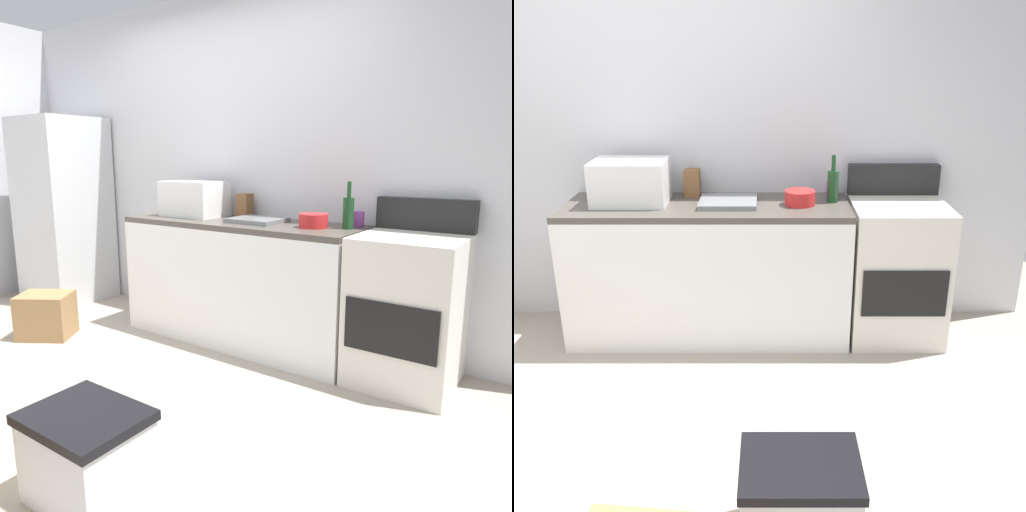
% 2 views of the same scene
% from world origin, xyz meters
% --- Properties ---
extents(ground_plane, '(6.00, 6.00, 0.00)m').
position_xyz_m(ground_plane, '(0.00, 0.00, 0.00)').
color(ground_plane, '#9E9384').
extents(wall_back, '(5.00, 0.10, 2.60)m').
position_xyz_m(wall_back, '(0.00, 1.55, 1.30)').
color(wall_back, silver).
rests_on(wall_back, ground_plane).
extents(kitchen_counter, '(1.80, 0.60, 0.90)m').
position_xyz_m(kitchen_counter, '(0.30, 1.20, 0.45)').
color(kitchen_counter, white).
rests_on(kitchen_counter, ground_plane).
extents(stove_oven, '(0.60, 0.61, 1.10)m').
position_xyz_m(stove_oven, '(1.52, 1.21, 0.47)').
color(stove_oven, silver).
rests_on(stove_oven, ground_plane).
extents(microwave, '(0.46, 0.34, 0.27)m').
position_xyz_m(microwave, '(-0.18, 1.24, 1.04)').
color(microwave, white).
rests_on(microwave, kitchen_counter).
extents(sink_basin, '(0.36, 0.32, 0.03)m').
position_xyz_m(sink_basin, '(0.44, 1.20, 0.92)').
color(sink_basin, slate).
rests_on(sink_basin, kitchen_counter).
extents(wine_bottle, '(0.07, 0.07, 0.30)m').
position_xyz_m(wine_bottle, '(1.10, 1.26, 1.01)').
color(wine_bottle, '#193F1E').
rests_on(wine_bottle, kitchen_counter).
extents(coffee_mug, '(0.08, 0.08, 0.10)m').
position_xyz_m(coffee_mug, '(1.11, 1.39, 0.95)').
color(coffee_mug, purple).
rests_on(coffee_mug, kitchen_counter).
extents(knife_block, '(0.10, 0.10, 0.18)m').
position_xyz_m(knife_block, '(0.19, 1.40, 0.99)').
color(knife_block, brown).
rests_on(knife_block, kitchen_counter).
extents(mixing_bowl, '(0.19, 0.19, 0.09)m').
position_xyz_m(mixing_bowl, '(0.89, 1.19, 0.95)').
color(mixing_bowl, red).
rests_on(mixing_bowl, kitchen_counter).
extents(storage_bin, '(0.46, 0.36, 0.38)m').
position_xyz_m(storage_bin, '(0.81, -0.54, 0.19)').
color(storage_bin, silver).
rests_on(storage_bin, ground_plane).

